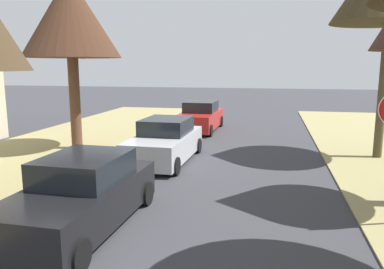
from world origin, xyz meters
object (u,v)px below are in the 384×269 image
object	(u,v)px
parked_sedan_black	(82,195)
parked_sedan_silver	(165,142)
street_tree_left_mid_b	(70,18)
parked_sedan_red	(200,117)

from	to	relation	value
parked_sedan_black	parked_sedan_silver	xyz separation A→B (m)	(0.17, 6.02, 0.00)
street_tree_left_mid_b	parked_sedan_silver	size ratio (longest dim) A/B	1.57
parked_sedan_black	parked_sedan_red	size ratio (longest dim) A/B	1.00
parked_sedan_silver	parked_sedan_red	bearing A→B (deg)	89.93
street_tree_left_mid_b	parked_sedan_red	world-z (taller)	street_tree_left_mid_b
street_tree_left_mid_b	parked_sedan_black	distance (m)	9.49
street_tree_left_mid_b	parked_sedan_black	bearing A→B (deg)	-60.88
street_tree_left_mid_b	parked_sedan_red	size ratio (longest dim) A/B	1.57
parked_sedan_red	parked_sedan_silver	bearing A→B (deg)	-90.07
parked_sedan_red	street_tree_left_mid_b	bearing A→B (deg)	-126.31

